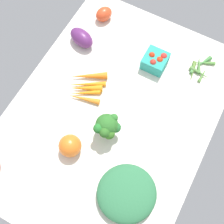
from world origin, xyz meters
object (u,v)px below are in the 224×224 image
at_px(roma_tomato, 104,14).
at_px(broccoli_head, 107,127).
at_px(heirloom_tomato_orange, 70,146).
at_px(okra_pile, 199,68).
at_px(leafy_greens_clump, 127,193).
at_px(carrot_bunch, 87,86).
at_px(eggplant, 82,38).
at_px(berry_basket, 155,61).

height_order(roma_tomato, broccoli_head, broccoli_head).
bearing_deg(heirloom_tomato_orange, okra_pile, -27.92).
bearing_deg(roma_tomato, leafy_greens_clump, 57.35).
height_order(carrot_bunch, eggplant, eggplant).
relative_size(roma_tomato, broccoli_head, 0.68).
bearing_deg(leafy_greens_clump, eggplant, 44.03).
xyz_separation_m(heirloom_tomato_orange, okra_pile, (0.55, -0.29, -0.03)).
relative_size(leafy_greens_clump, heirloom_tomato_orange, 2.48).
height_order(roma_tomato, leafy_greens_clump, leafy_greens_clump).
bearing_deg(roma_tomato, berry_basket, 92.50).
height_order(roma_tomato, heirloom_tomato_orange, heirloom_tomato_orange).
distance_m(broccoli_head, eggplant, 0.43).
bearing_deg(heirloom_tomato_orange, leafy_greens_clump, -100.97).
relative_size(heirloom_tomato_orange, okra_pile, 0.57).
bearing_deg(leafy_greens_clump, carrot_bunch, 48.19).
xyz_separation_m(leafy_greens_clump, okra_pile, (0.60, -0.03, -0.02)).
xyz_separation_m(berry_basket, eggplant, (-0.05, 0.32, 0.00)).
xyz_separation_m(carrot_bunch, berry_basket, (0.23, -0.20, 0.02)).
distance_m(roma_tomato, berry_basket, 0.32).
relative_size(roma_tomato, heirloom_tomato_orange, 0.92).
distance_m(heirloom_tomato_orange, okra_pile, 0.62).
relative_size(berry_basket, eggplant, 0.81).
relative_size(roma_tomato, berry_basket, 0.82).
xyz_separation_m(roma_tomato, leafy_greens_clump, (-0.64, -0.44, 0.00)).
height_order(carrot_bunch, heirloom_tomato_orange, heirloom_tomato_orange).
xyz_separation_m(leafy_greens_clump, heirloom_tomato_orange, (0.05, 0.26, 0.01)).
distance_m(leafy_greens_clump, heirloom_tomato_orange, 0.26).
distance_m(eggplant, heirloom_tomato_orange, 0.48).
distance_m(berry_basket, heirloom_tomato_orange, 0.49).
height_order(leafy_greens_clump, eggplant, eggplant).
bearing_deg(carrot_bunch, roma_tomato, 17.56).
distance_m(broccoli_head, berry_basket, 0.36).
distance_m(leafy_greens_clump, berry_basket, 0.55).
xyz_separation_m(eggplant, okra_pile, (0.12, -0.50, -0.03)).
height_order(broccoli_head, carrot_bunch, broccoli_head).
relative_size(roma_tomato, carrot_bunch, 0.45).
bearing_deg(berry_basket, roma_tomato, 69.90).
xyz_separation_m(broccoli_head, carrot_bunch, (0.13, 0.17, -0.06)).
bearing_deg(broccoli_head, heirloom_tomato_orange, 143.47).
height_order(heirloom_tomato_orange, okra_pile, heirloom_tomato_orange).
xyz_separation_m(roma_tomato, heirloom_tomato_orange, (-0.59, -0.19, 0.01)).
bearing_deg(heirloom_tomato_orange, carrot_bunch, 17.39).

